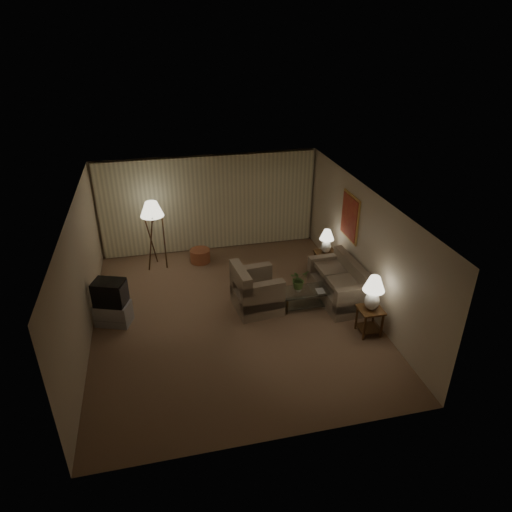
{
  "coord_description": "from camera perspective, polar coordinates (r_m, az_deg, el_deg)",
  "views": [
    {
      "loc": [
        -1.37,
        -8.3,
        5.88
      ],
      "look_at": [
        0.67,
        0.6,
        1.09
      ],
      "focal_mm": 32.0,
      "sensor_mm": 36.0,
      "label": 1
    }
  ],
  "objects": [
    {
      "name": "ground",
      "position": [
        10.27,
        -2.93,
        -7.33
      ],
      "size": [
        7.0,
        7.0,
        0.0
      ],
      "primitive_type": "plane",
      "color": "brown",
      "rests_on": "ground"
    },
    {
      "name": "room_shell",
      "position": [
        10.74,
        -4.47,
        4.93
      ],
      "size": [
        6.04,
        7.02,
        2.72
      ],
      "color": "beige",
      "rests_on": "ground"
    },
    {
      "name": "sofa",
      "position": [
        10.74,
        10.22,
        -3.64
      ],
      "size": [
        1.79,
        1.01,
        0.76
      ],
      "rotation": [
        0.0,
        0.0,
        -1.53
      ],
      "color": "gray",
      "rests_on": "ground"
    },
    {
      "name": "armchair",
      "position": [
        10.25,
        0.11,
        -4.49
      ],
      "size": [
        1.23,
        1.19,
        0.86
      ],
      "rotation": [
        0.0,
        0.0,
        1.68
      ],
      "color": "gray",
      "rests_on": "ground"
    },
    {
      "name": "side_table_near",
      "position": [
        9.77,
        14.03,
        -7.39
      ],
      "size": [
        0.48,
        0.48,
        0.6
      ],
      "color": "#3C2110",
      "rests_on": "ground"
    },
    {
      "name": "side_table_far",
      "position": [
        11.78,
        8.63,
        -0.4
      ],
      "size": [
        0.53,
        0.44,
        0.6
      ],
      "color": "#3C2110",
      "rests_on": "ground"
    },
    {
      "name": "table_lamp_near",
      "position": [
        9.42,
        14.48,
        -4.16
      ],
      "size": [
        0.44,
        0.44,
        0.76
      ],
      "color": "white",
      "rests_on": "side_table_near"
    },
    {
      "name": "table_lamp_far",
      "position": [
        11.53,
        8.83,
        2.08
      ],
      "size": [
        0.36,
        0.36,
        0.62
      ],
      "color": "white",
      "rests_on": "side_table_far"
    },
    {
      "name": "coffee_table",
      "position": [
        10.44,
        6.04,
        -4.99
      ],
      "size": [
        1.07,
        0.58,
        0.41
      ],
      "color": "silver",
      "rests_on": "ground"
    },
    {
      "name": "tv_cabinet",
      "position": [
        10.33,
        -17.4,
        -6.84
      ],
      "size": [
        1.01,
        0.91,
        0.5
      ],
      "primitive_type": "cube",
      "rotation": [
        0.0,
        0.0,
        -0.35
      ],
      "color": "#9E9EA0",
      "rests_on": "ground"
    },
    {
      "name": "crt_tv",
      "position": [
        10.05,
        -17.82,
        -4.39
      ],
      "size": [
        0.92,
        0.86,
        0.54
      ],
      "primitive_type": "cube",
      "rotation": [
        0.0,
        0.0,
        -0.35
      ],
      "color": "black",
      "rests_on": "tv_cabinet"
    },
    {
      "name": "floor_lamp",
      "position": [
        12.0,
        -12.59,
        2.72
      ],
      "size": [
        0.59,
        0.59,
        1.82
      ],
      "color": "#3C2110",
      "rests_on": "ground"
    },
    {
      "name": "ottoman",
      "position": [
        12.4,
        -7.0,
        0.04
      ],
      "size": [
        0.66,
        0.66,
        0.36
      ],
      "primitive_type": "cylinder",
      "rotation": [
        0.0,
        0.0,
        -0.27
      ],
      "color": "#A45D37",
      "rests_on": "ground"
    },
    {
      "name": "vase",
      "position": [
        10.28,
        5.3,
        -4.09
      ],
      "size": [
        0.15,
        0.15,
        0.15
      ],
      "primitive_type": "imported",
      "rotation": [
        0.0,
        0.0,
        -0.03
      ],
      "color": "white",
      "rests_on": "coffee_table"
    },
    {
      "name": "flowers",
      "position": [
        10.13,
        5.37,
        -2.65
      ],
      "size": [
        0.5,
        0.48,
        0.44
      ],
      "primitive_type": "imported",
      "rotation": [
        0.0,
        0.0,
        0.41
      ],
      "color": "#4C7031",
      "rests_on": "vase"
    },
    {
      "name": "book",
      "position": [
        10.36,
        7.57,
        -4.41
      ],
      "size": [
        0.19,
        0.26,
        0.02
      ],
      "primitive_type": "imported",
      "rotation": [
        0.0,
        0.0,
        -0.05
      ],
      "color": "olive",
      "rests_on": "coffee_table"
    }
  ]
}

